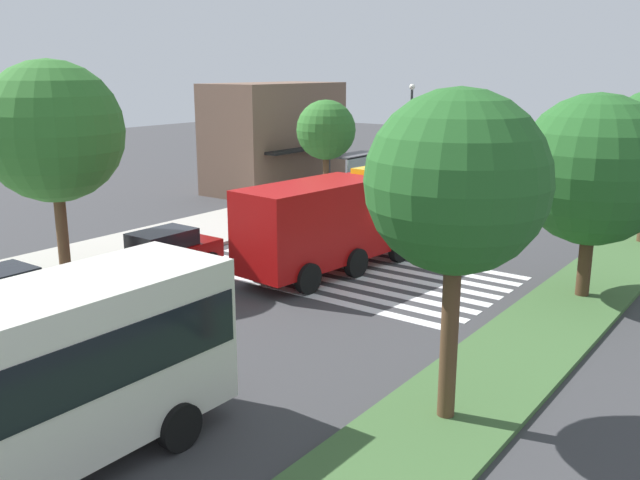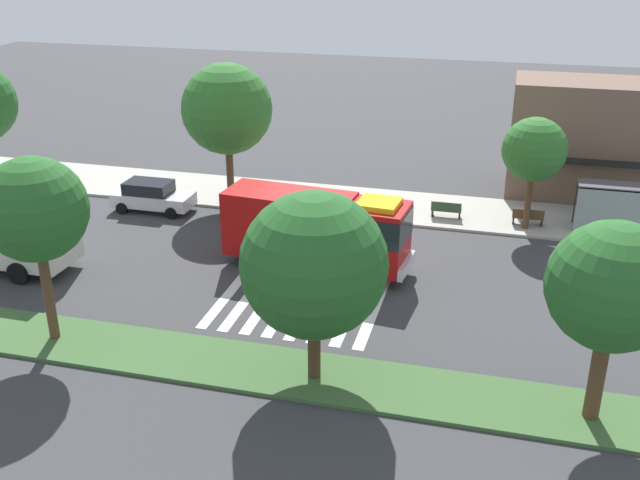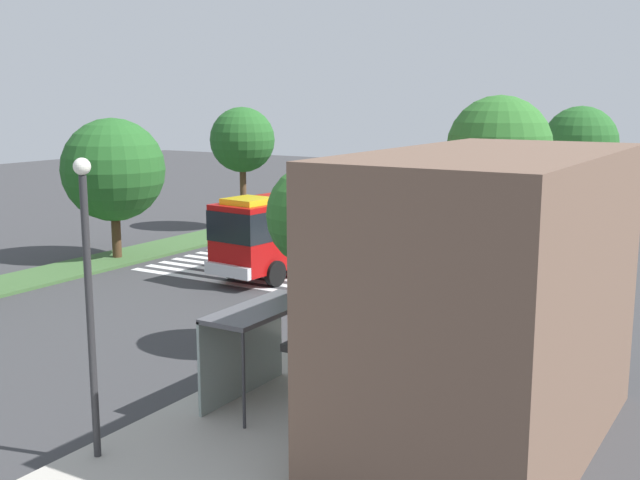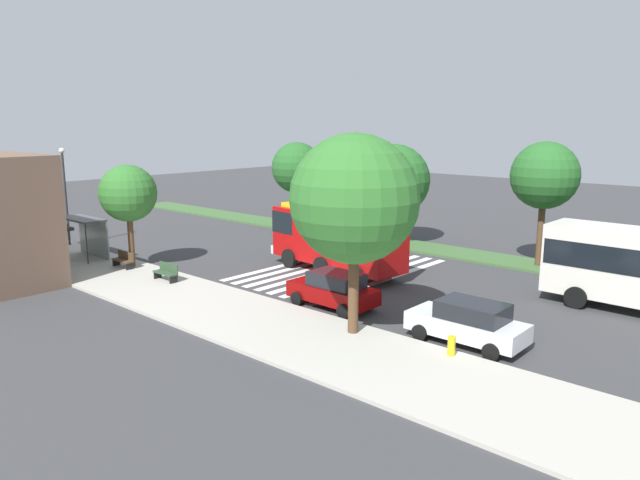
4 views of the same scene
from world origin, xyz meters
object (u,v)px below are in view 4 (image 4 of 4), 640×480
Objects in this scene: bench_near_shelter at (124,260)px; median_tree_far_west at (545,176)px; fire_hydrant at (451,346)px; parked_car_west at (468,322)px; sidewalk_tree_center at (128,194)px; median_tree_west at (394,180)px; bench_west_of_shelter at (166,272)px; median_tree_center at (297,168)px; street_lamp at (65,189)px; bus_stop_shelter at (88,229)px; parked_car_mid at (334,289)px; sidewalk_tree_west at (354,199)px; fire_truck at (333,236)px.

bench_near_shelter is 0.23× the size of median_tree_far_west.
bench_near_shelter is at bearing 2.75° from fire_hydrant.
parked_car_west is 0.76× the size of sidewalk_tree_center.
bench_near_shelter is 0.24× the size of median_tree_west.
fire_hydrant is at bearing -176.53° from bench_west_of_shelter.
bench_west_of_shelter is 5.59m from sidewalk_tree_center.
median_tree_center is (6.22, -16.29, 4.15)m from bench_west_of_shelter.
parked_car_west is 20.28m from bench_near_shelter.
fire_hydrant is (-28.90, -0.10, -3.45)m from street_lamp.
street_lamp is (8.53, -0.88, 3.35)m from bench_near_shelter.
bench_west_of_shelter is 0.25× the size of street_lamp.
bus_stop_shelter is 8.34m from bench_west_of_shelter.
bench_near_shelter is 2.29× the size of fire_hydrant.
sidewalk_tree_center is at bearing 1.41° from fire_hydrant.
bench_west_of_shelter is 0.24× the size of median_tree_west.
bus_stop_shelter is at bearing 0.01° from bench_west_of_shelter.
sidewalk_tree_center is 20.64m from fire_hydrant.
median_tree_west reaches higher than median_tree_center.
bus_stop_shelter is at bearing 6.19° from parked_car_west.
bench_west_of_shelter is at bearing 3.47° from fire_hydrant.
median_tree_west is at bearing -114.06° from sidewalk_tree_center.
parked_car_west is 6.67m from parked_car_mid.
sidewalk_tree_west is at bearing 143.07° from parked_car_mid.
bench_west_of_shelter is (15.87, 2.68, -0.27)m from parked_car_west.
bench_west_of_shelter is (-8.24, -0.00, -1.30)m from bus_stop_shelter.
street_lamp is (21.96, 1.80, 3.09)m from parked_car_mid.
median_tree_west is (6.27, -13.61, 3.52)m from parked_car_mid.
median_tree_center reaches higher than parked_car_west.
parked_car_west is (-10.95, 4.94, -1.17)m from fire_truck.
median_tree_west reaches higher than street_lamp.
median_tree_far_west reaches higher than parked_car_west.
parked_car_mid is 2.64× the size of bench_west_of_shelter.
bench_near_shelter is 4.24m from bench_west_of_shelter.
street_lamp is at bearing -11.01° from bus_stop_shelter.
sidewalk_tree_west is (-24.84, 0.40, 1.47)m from street_lamp.
sidewalk_tree_west reaches higher than bench_near_shelter.
sidewalk_tree_west is 24.18m from median_tree_center.
parked_car_west is at bearing -176.40° from street_lamp.
median_tree_far_west is (-3.97, -13.61, 4.44)m from parked_car_mid.
parked_car_west is 0.69× the size of street_lamp.
bench_west_of_shelter is (9.19, 2.68, -0.26)m from parked_car_mid.
sidewalk_tree_center is at bearing -101.89° from bench_near_shelter.
fire_truck is at bearing 142.10° from median_tree_center.
parked_car_mid is 5.82m from sidewalk_tree_west.
bench_near_shelter is 3.77m from sidewalk_tree_center.
fire_hydrant is at bearing 166.67° from parked_car_mid.
parked_car_west is 0.66× the size of median_tree_west.
street_lamp reaches higher than parked_car_mid.
bench_west_of_shelter is at bearing 180.00° from bench_near_shelter.
fire_truck is 2.50× the size of bus_stop_shelter.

